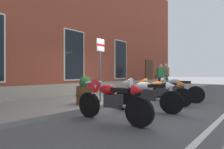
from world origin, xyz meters
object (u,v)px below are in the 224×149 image
motorcycle_white_sport (145,93)px  motorcycle_grey_naked (177,90)px  motorcycle_orange_sport (159,90)px  pedestrian_tan_coat (166,75)px  parking_sign (100,61)px  barrel_planter (85,92)px  pedestrian_striped_shirt (161,76)px  motorcycle_red_sport (109,98)px

motorcycle_white_sport → motorcycle_grey_naked: bearing=-0.3°
motorcycle_orange_sport → pedestrian_tan_coat: 5.75m
motorcycle_white_sport → parking_sign: 2.04m
barrel_planter → pedestrian_striped_shirt: bearing=3.3°
motorcycle_orange_sport → parking_sign: 2.41m
motorcycle_red_sport → pedestrian_striped_shirt: 7.44m
parking_sign → motorcycle_white_sport: bearing=-82.9°
motorcycle_red_sport → pedestrian_tan_coat: pedestrian_tan_coat is taller
motorcycle_red_sport → parking_sign: bearing=51.1°
pedestrian_tan_coat → barrel_planter: 7.47m
motorcycle_grey_naked → pedestrian_striped_shirt: (3.05, 2.20, 0.56)m
pedestrian_striped_shirt → barrel_planter: bearing=-176.7°
motorcycle_white_sport → parking_sign: bearing=97.1°
motorcycle_orange_sport → pedestrian_striped_shirt: bearing=25.1°
motorcycle_red_sport → motorcycle_white_sport: size_ratio=1.07×
motorcycle_white_sport → motorcycle_grey_naked: (2.54, -0.01, -0.07)m
barrel_planter → pedestrian_tan_coat: bearing=3.8°
motorcycle_orange_sport → parking_sign: size_ratio=0.89×
motorcycle_red_sport → barrel_planter: 1.86m
motorcycle_white_sport → motorcycle_grey_naked: size_ratio=1.01×
motorcycle_red_sport → motorcycle_orange_sport: size_ratio=1.05×
motorcycle_red_sport → pedestrian_tan_coat: (8.11, 2.23, 0.56)m
motorcycle_white_sport → barrel_planter: 2.00m
pedestrian_tan_coat → parking_sign: size_ratio=0.75×
motorcycle_orange_sport → motorcycle_grey_naked: motorcycle_orange_sport is taller
barrel_planter → motorcycle_orange_sport: bearing=-37.8°
motorcycle_grey_naked → pedestrian_tan_coat: (4.04, 2.33, 0.62)m
motorcycle_orange_sport → barrel_planter: bearing=142.2°
parking_sign → barrel_planter: size_ratio=2.47×
motorcycle_red_sport → motorcycle_orange_sport: motorcycle_red_sport is taller
motorcycle_orange_sport → pedestrian_striped_shirt: pedestrian_striped_shirt is taller
motorcycle_orange_sport → pedestrian_tan_coat: pedestrian_tan_coat is taller
pedestrian_tan_coat → barrel_planter: (-7.43, -0.50, -0.58)m
motorcycle_white_sport → pedestrian_tan_coat: (6.58, 2.31, 0.55)m
motorcycle_orange_sport → parking_sign: bearing=133.8°
motorcycle_red_sport → barrel_planter: (0.69, 1.73, -0.03)m
parking_sign → motorcycle_red_sport: bearing=-128.9°
motorcycle_orange_sport → barrel_planter: size_ratio=2.19×
motorcycle_white_sport → pedestrian_tan_coat: bearing=19.4°
motorcycle_white_sport → pedestrian_striped_shirt: 6.02m
motorcycle_grey_naked → motorcycle_white_sport: bearing=179.7°
motorcycle_grey_naked → barrel_planter: (-3.39, 1.83, 0.04)m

